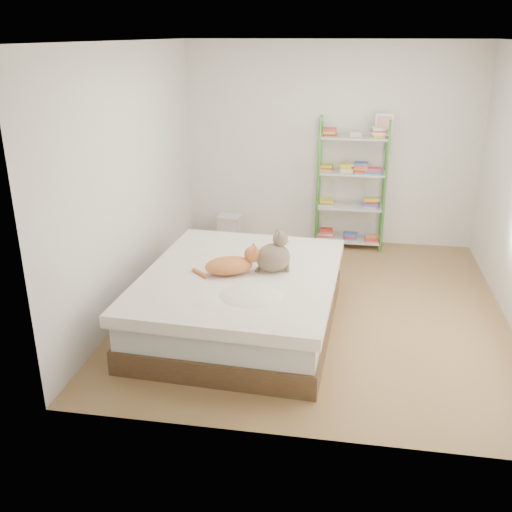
% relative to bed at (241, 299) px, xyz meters
% --- Properties ---
extents(room, '(3.81, 4.21, 2.61)m').
position_rel_bed_xyz_m(room, '(0.69, 0.54, 1.02)').
color(room, olive).
rests_on(room, ground).
extents(bed, '(1.88, 2.30, 0.56)m').
position_rel_bed_xyz_m(bed, '(0.00, 0.00, 0.00)').
color(bed, '#402D1C').
rests_on(bed, ground).
extents(orange_cat, '(0.60, 0.47, 0.21)m').
position_rel_bed_xyz_m(orange_cat, '(-0.10, -0.06, 0.39)').
color(orange_cat, '#CF7132').
rests_on(orange_cat, bed).
extents(grey_cat, '(0.43, 0.40, 0.40)m').
position_rel_bed_xyz_m(grey_cat, '(0.30, 0.08, 0.48)').
color(grey_cat, '#716349').
rests_on(grey_cat, bed).
extents(shelf_unit, '(0.90, 0.36, 1.74)m').
position_rel_bed_xyz_m(shelf_unit, '(1.00, 2.43, 0.56)').
color(shelf_unit, green).
rests_on(shelf_unit, ground).
extents(cardboard_box, '(0.56, 0.57, 0.37)m').
position_rel_bed_xyz_m(cardboard_box, '(0.63, 1.39, -0.12)').
color(cardboard_box, '#8F6B4A').
rests_on(cardboard_box, ground).
extents(white_bin, '(0.33, 0.29, 0.35)m').
position_rel_bed_xyz_m(white_bin, '(-0.62, 2.39, -0.10)').
color(white_bin, silver).
rests_on(white_bin, ground).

